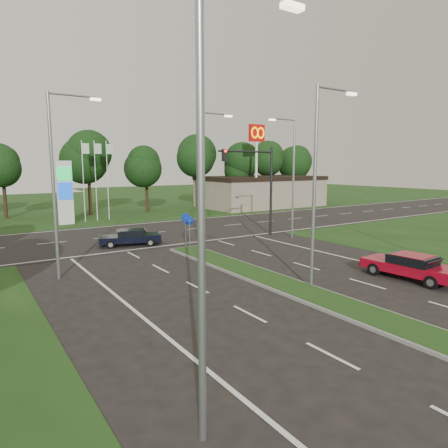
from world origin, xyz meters
TOP-DOWN VIEW (x-y plane):
  - ground at (0.00, 0.00)m, footprint 160.00×160.00m
  - verge_far at (0.00, 55.00)m, footprint 160.00×50.00m
  - cross_road at (0.00, 24.00)m, footprint 160.00×12.00m
  - median_kerb at (0.00, 4.00)m, footprint 2.00×26.00m
  - commercial_building at (22.00, 36.00)m, footprint 16.00×9.00m
  - streetlight_median_near at (1.00, 6.00)m, footprint 2.53×0.22m
  - streetlight_median_far at (1.00, 16.00)m, footprint 2.53×0.22m
  - streetlight_left_near at (-8.30, 0.00)m, footprint 2.53×0.22m
  - streetlight_left_far at (-8.30, 14.00)m, footprint 2.53×0.22m
  - streetlight_right_far at (8.80, 16.00)m, footprint 2.53×0.22m
  - traffic_signal at (7.19, 18.00)m, footprint 5.10×0.42m
  - median_signs at (0.00, 16.40)m, footprint 1.16×1.76m
  - gas_pylon at (-3.79, 33.05)m, footprint 5.80×1.26m
  - mcdonalds_sign at (18.00, 31.97)m, footprint 2.20×0.47m
  - treeline_far at (0.10, 39.93)m, footprint 6.00×6.00m
  - red_sedan at (6.00, 4.36)m, footprint 2.11×4.62m
  - navy_sedan at (-2.57, 19.99)m, footprint 4.46×2.84m

SIDE VIEW (x-z plane):
  - ground at x=0.00m, z-range 0.00..0.00m
  - verge_far at x=0.00m, z-range -0.01..0.01m
  - cross_road at x=0.00m, z-range -0.01..0.01m
  - median_kerb at x=0.00m, z-range 0.00..0.12m
  - navy_sedan at x=-2.57m, z-range 0.04..1.18m
  - red_sedan at x=6.00m, z-range 0.05..1.29m
  - median_signs at x=0.00m, z-range 0.52..2.90m
  - commercial_building at x=22.00m, z-range 0.00..4.00m
  - gas_pylon at x=-3.79m, z-range -0.80..7.20m
  - traffic_signal at x=7.19m, z-range 1.15..8.15m
  - streetlight_median_near at x=1.00m, z-range 0.58..9.58m
  - streetlight_median_far at x=1.00m, z-range 0.58..9.58m
  - streetlight_left_near at x=-8.30m, z-range 0.58..9.58m
  - streetlight_left_far at x=-8.30m, z-range 0.58..9.58m
  - streetlight_right_far at x=8.80m, z-range 0.58..9.58m
  - treeline_far at x=0.10m, z-range 1.88..11.78m
  - mcdonalds_sign at x=18.00m, z-range 2.79..13.19m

